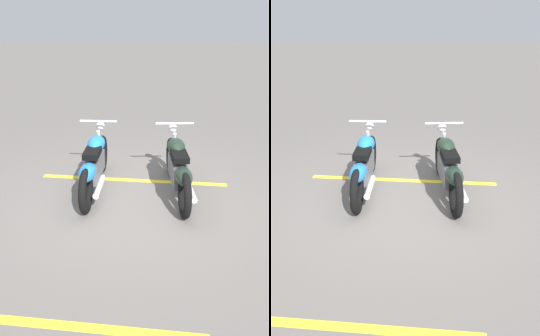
# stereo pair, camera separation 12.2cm
# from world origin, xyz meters

# --- Properties ---
(ground_plane) EXTENTS (60.00, 60.00, 0.00)m
(ground_plane) POSITION_xyz_m (0.00, 0.00, 0.00)
(ground_plane) COLOR #66605B
(motorcycle_bright_foreground) EXTENTS (2.23, 0.62, 1.04)m
(motorcycle_bright_foreground) POSITION_xyz_m (-0.39, -0.66, 0.46)
(motorcycle_bright_foreground) COLOR black
(motorcycle_bright_foreground) RESTS_ON ground
(motorcycle_dark_foreground) EXTENTS (2.23, 0.62, 1.04)m
(motorcycle_dark_foreground) POSITION_xyz_m (-0.29, 0.67, 0.46)
(motorcycle_dark_foreground) COLOR black
(motorcycle_dark_foreground) RESTS_ON ground
(parking_stripe_near) EXTENTS (0.43, 3.20, 0.01)m
(parking_stripe_near) POSITION_xyz_m (-0.83, -0.05, 0.00)
(parking_stripe_near) COLOR yellow
(parking_stripe_near) RESTS_ON ground
(parking_stripe_mid) EXTENTS (0.43, 3.20, 0.01)m
(parking_stripe_mid) POSITION_xyz_m (2.56, -0.83, 0.00)
(parking_stripe_mid) COLOR yellow
(parking_stripe_mid) RESTS_ON ground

